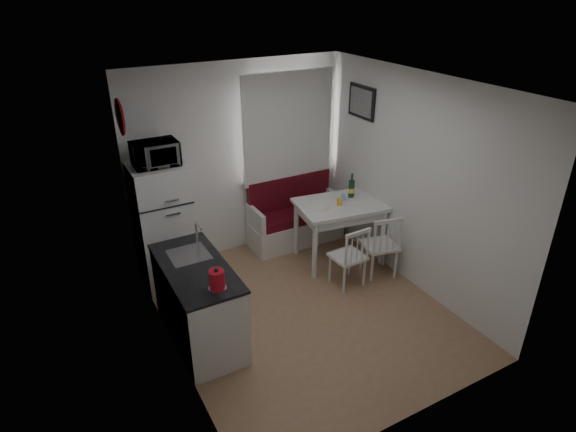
% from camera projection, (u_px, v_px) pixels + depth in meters
% --- Properties ---
extents(floor, '(3.00, 3.50, 0.02)m').
position_uv_depth(floor, '(304.00, 311.00, 5.62)').
color(floor, '#9C7553').
rests_on(floor, ground).
extents(ceiling, '(3.00, 3.50, 0.02)m').
position_uv_depth(ceiling, '(308.00, 85.00, 4.46)').
color(ceiling, white).
rests_on(ceiling, wall_back).
extents(wall_back, '(3.00, 0.02, 2.60)m').
position_uv_depth(wall_back, '(239.00, 161.00, 6.41)').
color(wall_back, white).
rests_on(wall_back, floor).
extents(wall_front, '(3.00, 0.02, 2.60)m').
position_uv_depth(wall_front, '(423.00, 298.00, 3.67)').
color(wall_front, white).
rests_on(wall_front, floor).
extents(wall_left, '(0.02, 3.50, 2.60)m').
position_uv_depth(wall_left, '(165.00, 245.00, 4.39)').
color(wall_left, white).
rests_on(wall_left, floor).
extents(wall_right, '(0.02, 3.50, 2.60)m').
position_uv_depth(wall_right, '(415.00, 184.00, 5.69)').
color(wall_right, white).
rests_on(wall_right, floor).
extents(window, '(1.22, 0.06, 1.47)m').
position_uv_depth(window, '(286.00, 130.00, 6.54)').
color(window, white).
rests_on(window, wall_back).
extents(curtain, '(1.35, 0.02, 1.50)m').
position_uv_depth(curtain, '(288.00, 128.00, 6.47)').
color(curtain, white).
rests_on(curtain, wall_back).
extents(kitchen_counter, '(0.62, 1.32, 1.16)m').
position_uv_depth(kitchen_counter, '(198.00, 302.00, 5.02)').
color(kitchen_counter, white).
rests_on(kitchen_counter, floor).
extents(wall_sign, '(0.03, 0.40, 0.40)m').
position_uv_depth(wall_sign, '(121.00, 117.00, 5.16)').
color(wall_sign, navy).
rests_on(wall_sign, wall_left).
extents(picture_frame, '(0.04, 0.52, 0.42)m').
position_uv_depth(picture_frame, '(362.00, 102.00, 6.20)').
color(picture_frame, black).
rests_on(picture_frame, wall_right).
extents(bench, '(1.35, 0.52, 0.97)m').
position_uv_depth(bench, '(295.00, 221.00, 6.97)').
color(bench, white).
rests_on(bench, floor).
extents(dining_table, '(1.21, 0.93, 0.83)m').
position_uv_depth(dining_table, '(340.00, 210.00, 6.35)').
color(dining_table, white).
rests_on(dining_table, floor).
extents(chair_left, '(0.40, 0.39, 0.44)m').
position_uv_depth(chair_left, '(352.00, 252.00, 5.83)').
color(chair_left, white).
rests_on(chair_left, floor).
extents(chair_right, '(0.48, 0.47, 0.47)m').
position_uv_depth(chair_right, '(385.00, 240.00, 6.03)').
color(chair_right, white).
rests_on(chair_right, floor).
extents(fridge, '(0.63, 0.63, 1.57)m').
position_uv_depth(fridge, '(163.00, 225.00, 5.85)').
color(fridge, white).
rests_on(fridge, floor).
extents(microwave, '(0.51, 0.34, 0.28)m').
position_uv_depth(microwave, '(155.00, 154.00, 5.40)').
color(microwave, white).
rests_on(microwave, fridge).
extents(kettle, '(0.17, 0.17, 0.23)m').
position_uv_depth(kettle, '(217.00, 280.00, 4.40)').
color(kettle, red).
rests_on(kettle, kitchen_counter).
extents(wine_bottle, '(0.08, 0.08, 0.33)m').
position_uv_depth(wine_bottle, '(352.00, 185.00, 6.41)').
color(wine_bottle, '#123A22').
rests_on(wine_bottle, dining_table).
extents(drinking_glass_orange, '(0.06, 0.06, 0.10)m').
position_uv_depth(drinking_glass_orange, '(339.00, 202.00, 6.22)').
color(drinking_glass_orange, yellow).
rests_on(drinking_glass_orange, dining_table).
extents(drinking_glass_blue, '(0.05, 0.05, 0.09)m').
position_uv_depth(drinking_glass_blue, '(343.00, 197.00, 6.36)').
color(drinking_glass_blue, '#87B1E7').
rests_on(drinking_glass_blue, dining_table).
extents(plate, '(0.26, 0.26, 0.02)m').
position_uv_depth(plate, '(320.00, 207.00, 6.19)').
color(plate, white).
rests_on(plate, dining_table).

